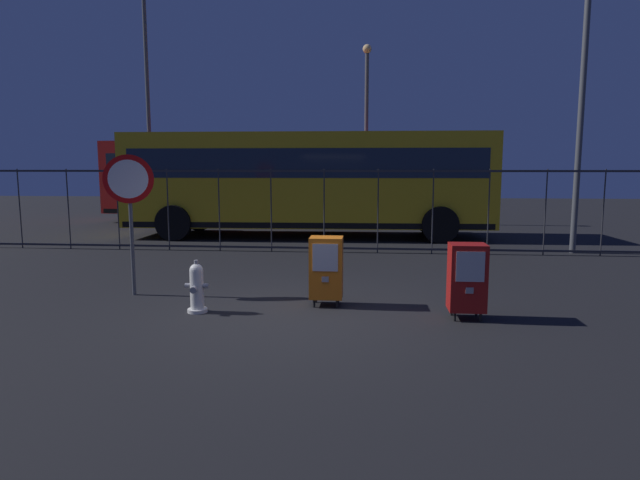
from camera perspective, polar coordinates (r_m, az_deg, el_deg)
ground_plane at (r=7.46m, az=-3.14°, el=-8.07°), size 60.00×60.00×0.00m
fire_hydrant at (r=7.76m, az=-12.95°, el=-4.97°), size 0.33×0.32×0.75m
newspaper_box_primary at (r=7.90m, az=0.67°, el=-2.93°), size 0.48×0.42×1.02m
newspaper_box_secondary at (r=7.46m, az=15.35°, el=-3.83°), size 0.48×0.42×1.02m
stop_sign at (r=8.93m, az=-19.57°, el=4.52°), size 0.71×0.31×2.23m
fence_barrier at (r=12.89m, az=0.44°, el=3.19°), size 18.03×0.04×2.00m
bus_near at (r=15.91m, az=-1.23°, el=6.53°), size 10.56×2.97×3.00m
bus_far at (r=20.30m, az=-7.76°, el=6.70°), size 10.68×3.50×3.00m
street_light_near_left at (r=20.99m, az=-17.87°, el=15.35°), size 0.32×0.32×8.76m
street_light_near_right at (r=14.24m, az=26.16°, el=15.24°), size 0.32×0.32×7.06m
street_light_far_left at (r=19.74m, az=4.95°, el=12.55°), size 0.32×0.32×6.34m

